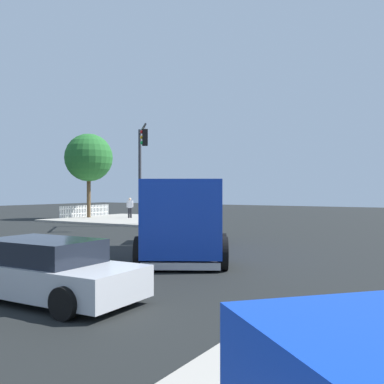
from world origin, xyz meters
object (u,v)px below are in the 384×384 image
(sedan_silver, at_px, (47,271))
(pedestrian_crossing, at_px, (130,206))
(pedestrian_near_corner, at_px, (177,207))
(delivery_truck, at_px, (186,215))
(shade_tree_near, at_px, (89,158))
(traffic_light_primary, at_px, (141,161))

(sedan_silver, height_order, pedestrian_crossing, pedestrian_crossing)
(pedestrian_crossing, bearing_deg, pedestrian_near_corner, 122.66)
(delivery_truck, xyz_separation_m, shade_tree_near, (-12.56, -17.40, 3.61))
(delivery_truck, relative_size, traffic_light_primary, 1.38)
(sedan_silver, relative_size, pedestrian_crossing, 2.69)
(delivery_truck, distance_m, pedestrian_near_corner, 19.27)
(traffic_light_primary, relative_size, sedan_silver, 1.43)
(pedestrian_near_corner, relative_size, shade_tree_near, 0.23)
(traffic_light_primary, distance_m, shade_tree_near, 9.93)
(delivery_truck, relative_size, pedestrian_crossing, 5.32)
(pedestrian_near_corner, bearing_deg, pedestrian_crossing, -57.34)
(pedestrian_near_corner, bearing_deg, sedan_silver, 27.29)
(traffic_light_primary, height_order, pedestrian_crossing, traffic_light_primary)
(traffic_light_primary, xyz_separation_m, pedestrian_near_corner, (-7.70, -2.40, -3.22))
(pedestrian_crossing, height_order, shade_tree_near, shade_tree_near)
(traffic_light_primary, xyz_separation_m, pedestrian_crossing, (-5.66, -5.58, -3.18))
(delivery_truck, height_order, traffic_light_primary, traffic_light_primary)
(pedestrian_near_corner, height_order, pedestrian_crossing, pedestrian_crossing)
(sedan_silver, xyz_separation_m, shade_tree_near, (-20.06, -18.54, 4.41))
(sedan_silver, xyz_separation_m, pedestrian_near_corner, (-23.37, -12.06, 0.39))
(shade_tree_near, bearing_deg, pedestrian_near_corner, 117.10)
(traffic_light_primary, xyz_separation_m, shade_tree_near, (-4.39, -8.87, 0.80))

